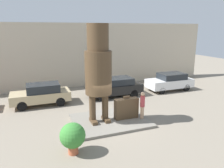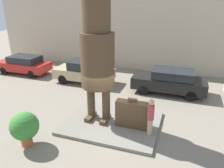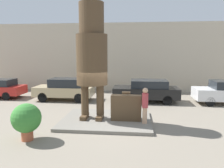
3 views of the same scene
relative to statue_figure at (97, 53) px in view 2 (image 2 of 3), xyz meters
The scene contains 10 objects.
ground_plane 3.50m from the statue_figure, ahead, with size 60.00×60.00×0.00m, color gray.
pedestal 3.43m from the statue_figure, ahead, with size 4.39×3.52×0.15m.
building_backdrop 9.14m from the statue_figure, 85.59° to the left, with size 28.00×0.60×6.01m.
statue_figure is the anchor object (origin of this frame).
giant_suitcase 3.15m from the statue_figure, ahead, with size 1.47×0.44×1.43m.
tourist 3.54m from the statue_figure, 12.43° to the right, with size 0.28×0.28×1.68m.
parked_car_red 10.12m from the statue_figure, 149.77° to the left, with size 4.25×1.71×1.43m.
parked_car_tan 6.07m from the statue_figure, 122.43° to the left, with size 4.18×1.76×1.58m.
parked_car_black 6.10m from the statue_figure, 58.09° to the left, with size 4.49×1.85×1.54m.
planter_pot 4.27m from the statue_figure, 127.76° to the right, with size 1.15×1.15×1.47m.
Camera 2 is at (2.94, -8.58, 5.62)m, focal length 35.00 mm.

